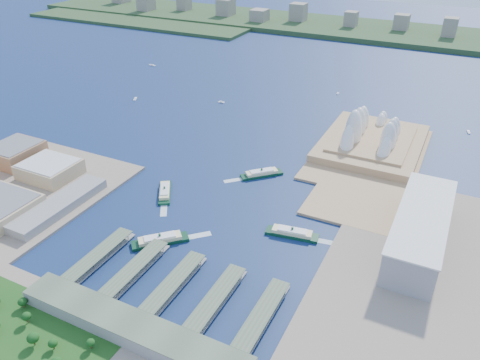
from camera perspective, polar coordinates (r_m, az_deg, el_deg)
The scene contains 18 objects.
ground at distance 478.66m, azimuth -4.40°, elevation -6.95°, with size 3000.00×3000.00×0.00m, color #0F1C48.
peninsula at distance 657.64m, azimuth 15.53°, elevation 3.16°, with size 135.00×220.00×3.00m, color tan.
far_shore at distance 1349.66m, azimuth 18.07°, elevation 16.71°, with size 2200.00×260.00×12.00m, color #2D4926.
opera_house at distance 663.46m, azimuth 16.07°, elevation 6.24°, with size 134.00×180.00×58.00m, color white, non-canonical shape.
toaster_building at distance 484.85m, azimuth 21.11°, elevation -5.67°, with size 45.00×155.00×35.00m, color gray.
ferry_wharves at distance 421.88m, azimuth -8.00°, elevation -12.42°, with size 184.00×90.00×9.30m, color #53634B, non-canonical shape.
terminal_building at distance 385.81m, azimuth -13.06°, elevation -17.22°, with size 200.00×28.00×12.00m, color gray.
park at distance 404.59m, azimuth -26.93°, elevation -17.31°, with size 150.00×110.00×16.00m, color #194714, non-canonical shape.
far_skyline at distance 1323.64m, azimuth 18.14°, elevation 17.95°, with size 1900.00×140.00×55.00m, color gray, non-canonical shape.
ferry_a at distance 550.45m, azimuth -9.17°, elevation -1.24°, with size 12.88×50.60×9.57m, color #0E3921, non-canonical shape.
ferry_b at distance 581.02m, azimuth 2.66°, elevation 0.97°, with size 13.48×52.97×10.02m, color #0E3921, non-canonical shape.
ferry_c at distance 473.55m, azimuth -9.74°, elevation -7.02°, with size 14.31×56.23×10.63m, color #0E3921, non-canonical shape.
ferry_d at distance 479.24m, azimuth 6.37°, elevation -6.25°, with size 13.66×53.67×10.15m, color #0E3921, non-canonical shape.
boat_a at distance 847.05m, azimuth -12.67°, elevation 9.64°, with size 3.56×14.25×2.75m, color white, non-canonical shape.
boat_b at distance 812.23m, azimuth -2.27°, elevation 9.48°, with size 3.91×11.18×3.02m, color white, non-canonical shape.
boat_c at distance 775.86m, azimuth 26.10°, elevation 5.29°, with size 3.51×12.02×2.70m, color white, non-canonical shape.
boat_d at distance 1036.03m, azimuth -10.65°, elevation 13.60°, with size 3.73×17.04×2.88m, color white, non-canonical shape.
boat_e at distance 871.78m, azimuth 11.83°, elevation 10.31°, with size 3.11×9.77×2.40m, color white, non-canonical shape.
Camera 1 is at (202.43, -324.22, 288.14)m, focal length 35.00 mm.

